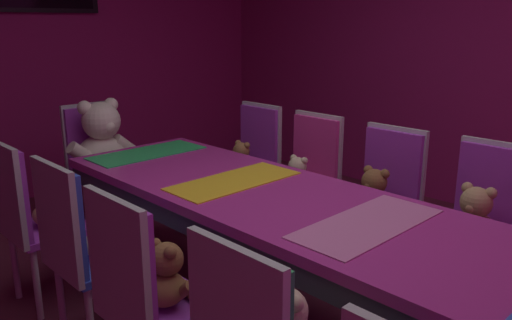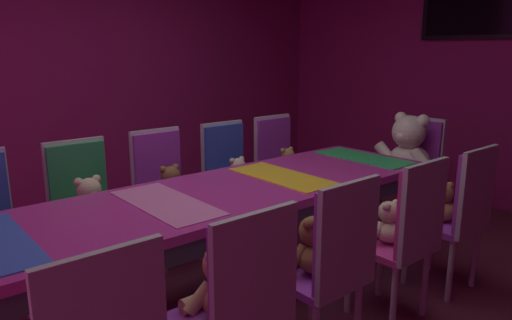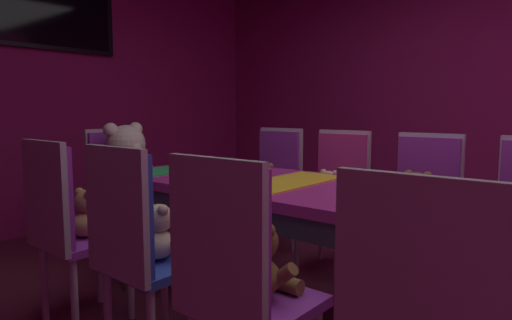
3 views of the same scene
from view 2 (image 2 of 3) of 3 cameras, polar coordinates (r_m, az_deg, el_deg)
ground_plane at (r=3.19m, az=-3.04°, el=-16.31°), size 7.90×7.90×0.00m
wall_back at (r=5.35m, az=25.70°, el=10.06°), size 5.20×0.12×2.80m
wall_left at (r=5.11m, az=-21.44°, el=10.36°), size 0.12×6.40×2.80m
banquet_table at (r=2.93m, az=-3.20°, el=-5.03°), size 0.90×3.10×0.75m
chair_left_1 at (r=3.40m, az=-20.21°, el=-4.31°), size 0.42×0.41×0.98m
teddy_left_1 at (r=3.27m, az=-19.31°, el=-5.00°), size 0.26×0.33×0.31m
chair_left_2 at (r=3.67m, az=-11.29°, el=-2.47°), size 0.42×0.41×0.98m
teddy_left_2 at (r=3.55m, az=-10.16°, el=-3.21°), size 0.23×0.30×0.28m
chair_left_3 at (r=3.96m, az=-3.40°, el=-1.09°), size 0.42×0.41×0.98m
teddy_left_3 at (r=3.86m, az=-2.13°, el=-1.86°), size 0.21×0.28×0.26m
chair_left_4 at (r=4.34m, az=2.60°, el=0.18°), size 0.42×0.41×0.98m
teddy_left_4 at (r=4.24m, az=3.89°, el=-0.49°), size 0.21×0.28×0.26m
chair_right_1 at (r=1.97m, az=-1.55°, el=-16.48°), size 0.42×0.41×0.98m
teddy_right_1 at (r=2.07m, az=-4.18°, el=-14.84°), size 0.27×0.35×0.33m
chair_right_2 at (r=2.36m, az=9.44°, el=-11.35°), size 0.42×0.41×0.98m
teddy_right_2 at (r=2.45m, az=6.82°, el=-10.47°), size 0.25×0.33×0.31m
chair_right_3 at (r=2.82m, az=17.98°, el=-7.66°), size 0.42×0.41×0.98m
teddy_right_3 at (r=2.90m, az=15.56°, el=-7.48°), size 0.21×0.27×0.26m
chair_right_4 at (r=3.30m, az=23.68°, el=-5.10°), size 0.42×0.41×0.98m
teddy_right_4 at (r=3.37m, az=21.49°, el=-5.01°), size 0.21×0.28×0.26m
throne_chair at (r=4.47m, az=18.76°, el=-0.12°), size 0.41×0.42×0.98m
king_teddy_bear at (r=4.31m, az=17.73°, el=0.96°), size 0.61×0.47×0.58m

